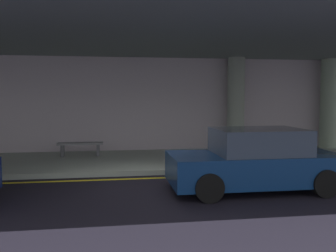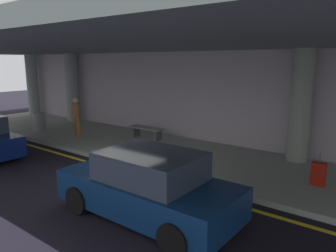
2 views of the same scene
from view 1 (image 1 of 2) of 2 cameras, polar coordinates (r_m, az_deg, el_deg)
The scene contains 10 objects.
ground_plane at distance 9.92m, azimuth -3.09°, elevation -8.74°, with size 60.00×60.00×0.00m, color black.
sidewalk at distance 12.93m, azimuth -4.48°, elevation -5.29°, with size 26.00×4.20×0.15m, color #939D90.
lane_stripe_yellow at distance 10.53m, azimuth -3.44°, elevation -7.94°, with size 26.00×0.14×0.01m, color yellow.
support_column_center at distance 15.16m, azimuth 10.26°, elevation 3.32°, with size 0.68×0.68×3.65m, color gray.
support_column_right_mid at distance 16.90m, azimuth 23.20°, elevation 3.14°, with size 0.68×0.68×3.65m, color #8FA189.
ceiling_overhang at distance 12.36m, azimuth -4.41°, elevation 12.30°, with size 28.00×13.20×0.30m, color slate.
terminal_back_wall at distance 14.99m, azimuth -5.19°, elevation 3.07°, with size 26.00×0.30×3.80m, color #BBAEB6.
car_navy at distance 9.33m, azimuth 13.13°, elevation -5.23°, with size 4.10×1.92×1.50m.
suitcase_upright_primary at distance 13.92m, azimuth 17.12°, elevation -3.17°, with size 0.36×0.22×0.90m.
bench_metal at distance 13.77m, azimuth -13.16°, elevation -3.00°, with size 1.60×0.50×0.48m.
Camera 1 is at (-0.97, -9.61, 2.27)m, focal length 40.14 mm.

